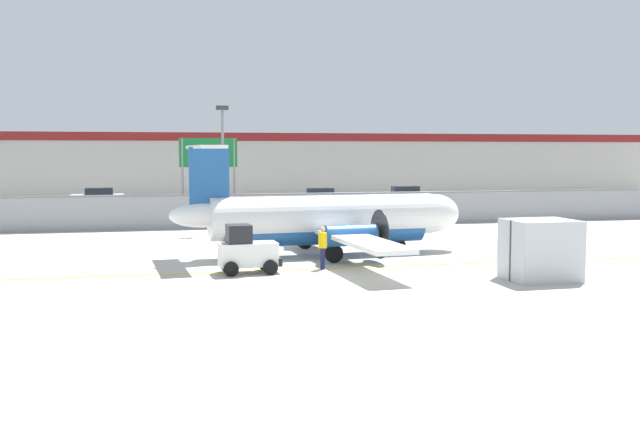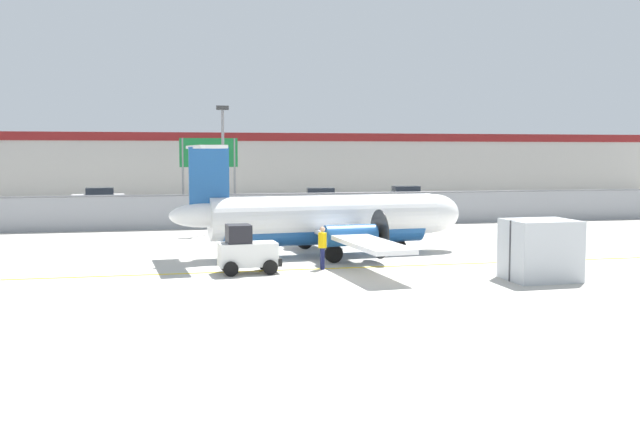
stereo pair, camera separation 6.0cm
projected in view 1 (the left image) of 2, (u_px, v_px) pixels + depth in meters
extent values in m
plane|color=#BCB7AD|center=(371.00, 276.00, 26.71)|extent=(140.00, 140.00, 0.00)
cube|color=yellow|center=(357.00, 267.00, 28.65)|extent=(84.00, 0.20, 0.01)
cube|color=gray|center=(290.00, 211.00, 44.15)|extent=(98.00, 0.04, 2.00)
cylinder|color=slate|center=(290.00, 194.00, 44.06)|extent=(98.00, 0.10, 0.10)
cube|color=#38383A|center=(265.00, 211.00, 55.43)|extent=(98.00, 17.00, 0.12)
cube|color=beige|center=(241.00, 165.00, 73.18)|extent=(91.00, 8.00, 6.50)
cube|color=maroon|center=(244.00, 137.00, 69.04)|extent=(91.00, 0.20, 0.80)
cylinder|color=white|center=(325.00, 216.00, 31.96)|extent=(10.46, 2.83, 1.90)
ellipsoid|color=white|center=(434.00, 213.00, 33.57)|extent=(2.54, 2.01, 1.80)
ellipsoid|color=white|center=(203.00, 215.00, 30.34)|extent=(3.00, 1.30, 1.05)
cylinder|color=#1E5193|center=(325.00, 228.00, 32.01)|extent=(9.37, 2.31, 1.48)
cube|color=white|center=(327.00, 229.00, 32.04)|extent=(3.04, 16.08, 0.18)
cylinder|color=#1E5193|center=(314.00, 223.00, 34.57)|extent=(2.27, 1.10, 0.90)
cone|color=black|center=(337.00, 223.00, 34.92)|extent=(0.49, 0.48, 0.44)
cylinder|color=#262626|center=(340.00, 223.00, 34.96)|extent=(0.23, 2.10, 2.10)
cylinder|color=#1E5193|center=(350.00, 235.00, 29.63)|extent=(2.27, 1.10, 0.90)
cone|color=black|center=(376.00, 234.00, 29.97)|extent=(0.49, 0.48, 0.44)
cylinder|color=#262626|center=(379.00, 234.00, 30.01)|extent=(0.23, 2.10, 2.10)
cube|color=#1E5193|center=(209.00, 184.00, 30.30)|extent=(1.71, 0.33, 3.10)
cube|color=white|center=(206.00, 147.00, 30.13)|extent=(1.53, 4.88, 0.14)
cylinder|color=#59595B|center=(399.00, 235.00, 33.13)|extent=(0.15, 0.15, 0.97)
cylinder|color=black|center=(399.00, 245.00, 33.17)|extent=(0.62, 0.27, 0.60)
cylinder|color=#59595B|center=(305.00, 232.00, 34.06)|extent=(0.15, 0.15, 0.90)
cylinder|color=black|center=(305.00, 241.00, 34.09)|extent=(0.78, 0.29, 0.76)
cylinder|color=#59595B|center=(334.00, 243.00, 29.85)|extent=(0.15, 0.15, 0.90)
cylinder|color=black|center=(334.00, 254.00, 29.89)|extent=(0.78, 0.29, 0.76)
cube|color=silver|center=(248.00, 254.00, 27.30)|extent=(2.27, 1.24, 0.90)
cube|color=black|center=(239.00, 234.00, 27.14)|extent=(0.96, 1.06, 0.70)
cube|color=black|center=(277.00, 261.00, 27.64)|extent=(0.23, 1.11, 0.30)
cylinder|color=black|center=(264.00, 263.00, 28.12)|extent=(0.57, 0.22, 0.56)
cylinder|color=black|center=(271.00, 267.00, 26.97)|extent=(0.57, 0.22, 0.56)
cylinder|color=black|center=(226.00, 264.00, 27.71)|extent=(0.57, 0.22, 0.56)
cylinder|color=black|center=(231.00, 269.00, 26.56)|extent=(0.57, 0.22, 0.56)
cylinder|color=#191E4C|center=(322.00, 258.00, 28.35)|extent=(0.18, 0.18, 0.85)
cylinder|color=#191E4C|center=(323.00, 259.00, 28.16)|extent=(0.18, 0.18, 0.85)
cylinder|color=yellow|center=(323.00, 240.00, 28.19)|extent=(0.37, 0.37, 0.60)
cylinder|color=yellow|center=(322.00, 239.00, 28.41)|extent=(0.11, 0.11, 0.55)
cylinder|color=yellow|center=(323.00, 240.00, 27.97)|extent=(0.11, 0.11, 0.55)
sphere|color=tan|center=(323.00, 229.00, 28.15)|extent=(0.22, 0.22, 0.22)
cube|color=#B7BCC1|center=(540.00, 250.00, 25.82)|extent=(2.45, 2.06, 2.20)
cube|color=#333338|center=(540.00, 250.00, 25.82)|extent=(2.44, 0.14, 2.20)
cube|color=orange|center=(256.00, 254.00, 32.19)|extent=(0.36, 0.36, 0.04)
cone|color=orange|center=(256.00, 247.00, 32.17)|extent=(0.28, 0.28, 0.60)
cylinder|color=white|center=(256.00, 246.00, 32.16)|extent=(0.17, 0.17, 0.08)
cube|color=orange|center=(334.00, 259.00, 30.73)|extent=(0.36, 0.36, 0.04)
cone|color=orange|center=(334.00, 252.00, 30.71)|extent=(0.28, 0.28, 0.60)
cylinder|color=white|center=(334.00, 250.00, 30.70)|extent=(0.17, 0.17, 0.08)
cube|color=silver|center=(98.00, 199.00, 58.84)|extent=(4.28, 1.92, 0.80)
cube|color=#262D38|center=(99.00, 191.00, 58.82)|extent=(2.28, 1.67, 0.56)
cylinder|color=black|center=(79.00, 204.00, 57.64)|extent=(0.61, 0.23, 0.60)
cylinder|color=black|center=(81.00, 203.00, 59.37)|extent=(0.61, 0.23, 0.60)
cylinder|color=black|center=(115.00, 203.00, 58.37)|extent=(0.61, 0.23, 0.60)
cylinder|color=black|center=(115.00, 202.00, 60.10)|extent=(0.61, 0.23, 0.60)
cube|color=silver|center=(213.00, 205.00, 52.46)|extent=(4.36, 2.16, 0.80)
cube|color=#262D38|center=(211.00, 196.00, 52.35)|extent=(2.36, 1.80, 0.56)
cylinder|color=black|center=(230.00, 208.00, 53.78)|extent=(0.62, 0.27, 0.60)
cylinder|color=black|center=(235.00, 210.00, 52.08)|extent=(0.62, 0.27, 0.60)
cylinder|color=black|center=(192.00, 209.00, 52.89)|extent=(0.62, 0.27, 0.60)
cylinder|color=black|center=(196.00, 211.00, 51.19)|extent=(0.62, 0.27, 0.60)
cube|color=black|center=(322.00, 199.00, 58.69)|extent=(4.38, 2.21, 0.80)
cube|color=#262D38|center=(320.00, 191.00, 58.62)|extent=(2.38, 1.82, 0.56)
cylinder|color=black|center=(337.00, 202.00, 59.73)|extent=(0.62, 0.27, 0.60)
cylinder|color=black|center=(340.00, 204.00, 57.94)|extent=(0.62, 0.27, 0.60)
cylinder|color=black|center=(304.00, 203.00, 59.49)|extent=(0.62, 0.27, 0.60)
cylinder|color=black|center=(306.00, 204.00, 57.70)|extent=(0.62, 0.27, 0.60)
cube|color=slate|center=(404.00, 197.00, 61.68)|extent=(4.33, 2.04, 0.80)
cube|color=#262D38|center=(405.00, 189.00, 61.64)|extent=(2.32, 1.74, 0.56)
cylinder|color=black|center=(390.00, 202.00, 60.64)|extent=(0.61, 0.25, 0.60)
cylinder|color=black|center=(385.00, 200.00, 62.42)|extent=(0.61, 0.25, 0.60)
cylinder|color=black|center=(422.00, 201.00, 61.00)|extent=(0.61, 0.25, 0.60)
cylinder|color=black|center=(417.00, 200.00, 62.78)|extent=(0.61, 0.25, 0.60)
cylinder|color=slate|center=(223.00, 172.00, 40.89)|extent=(0.16, 0.16, 7.00)
cube|color=#333333|center=(222.00, 108.00, 40.57)|extent=(0.70, 0.30, 0.24)
cylinder|color=slate|center=(183.00, 182.00, 44.19)|extent=(0.14, 0.14, 5.50)
cylinder|color=slate|center=(234.00, 182.00, 44.85)|extent=(0.14, 0.14, 5.50)
cube|color=#14662D|center=(208.00, 153.00, 44.36)|extent=(3.60, 0.10, 1.80)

